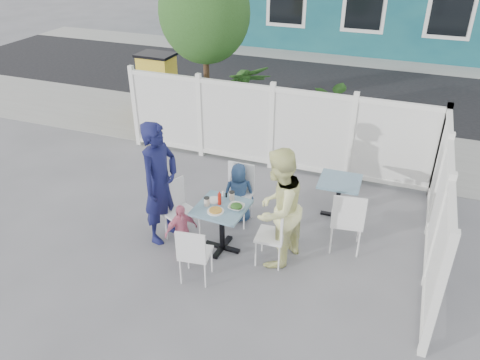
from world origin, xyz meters
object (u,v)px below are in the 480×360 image
(main_table, at_px, (222,216))
(chair_near, at_px, (194,252))
(boy, at_px, (239,193))
(spare_table, at_px, (339,189))
(man, at_px, (160,183))
(toddler, at_px, (181,231))
(chair_right, at_px, (277,232))
(woman, at_px, (278,209))
(chair_left, at_px, (178,207))
(utility_cabinet, at_px, (158,87))
(chair_back, at_px, (239,189))

(main_table, distance_m, chair_near, 0.78)
(boy, bearing_deg, spare_table, 179.85)
(spare_table, distance_m, man, 2.76)
(toddler, bearing_deg, chair_right, -38.40)
(main_table, height_order, toddler, toddler)
(woman, height_order, boy, woman)
(chair_left, bearing_deg, woman, 113.88)
(spare_table, xyz_separation_m, woman, (-0.60, -1.38, 0.34))
(utility_cabinet, xyz_separation_m, man, (2.46, -4.28, 0.21))
(spare_table, xyz_separation_m, chair_back, (-1.45, -0.60, 0.03))
(woman, bearing_deg, spare_table, 171.09)
(chair_left, relative_size, toddler, 1.10)
(chair_left, bearing_deg, spare_table, 147.33)
(chair_near, xyz_separation_m, woman, (0.86, 0.81, 0.36))
(chair_left, height_order, boy, boy)
(chair_back, height_order, woman, woman)
(main_table, bearing_deg, boy, 93.13)
(chair_right, height_order, chair_near, chair_right)
(chair_right, distance_m, boy, 1.17)
(chair_near, bearing_deg, boy, 80.99)
(chair_back, xyz_separation_m, man, (-0.87, -0.84, 0.38))
(man, relative_size, toddler, 2.20)
(utility_cabinet, bearing_deg, boy, -44.60)
(chair_back, distance_m, woman, 1.20)
(chair_left, distance_m, chair_back, 1.01)
(main_table, bearing_deg, spare_table, 45.40)
(chair_left, bearing_deg, man, -49.53)
(chair_near, bearing_deg, toddler, 124.92)
(spare_table, relative_size, chair_back, 0.71)
(chair_left, distance_m, chair_right, 1.52)
(utility_cabinet, bearing_deg, man, -58.68)
(chair_near, bearing_deg, spare_table, 48.15)
(spare_table, relative_size, chair_near, 0.78)
(main_table, height_order, chair_right, chair_right)
(utility_cabinet, distance_m, chair_near, 6.03)
(main_table, relative_size, toddler, 0.86)
(chair_right, xyz_separation_m, boy, (-0.85, 0.80, -0.03))
(chair_right, relative_size, boy, 0.91)
(woman, xyz_separation_m, boy, (-0.84, 0.75, -0.37))
(utility_cabinet, relative_size, chair_left, 1.54)
(chair_right, bearing_deg, man, 87.25)
(main_table, height_order, boy, boy)
(chair_near, bearing_deg, chair_back, 81.46)
(toddler, bearing_deg, woman, -36.43)
(chair_near, distance_m, toddler, 0.59)
(man, relative_size, woman, 1.08)
(chair_back, bearing_deg, chair_left, 50.06)
(spare_table, bearing_deg, main_table, -134.60)
(chair_back, height_order, boy, boy)
(main_table, distance_m, chair_back, 0.81)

